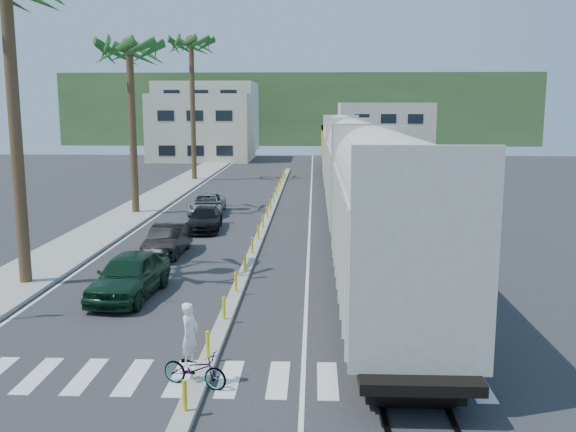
# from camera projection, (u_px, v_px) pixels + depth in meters

# --- Properties ---
(ground) EXTENTS (140.00, 140.00, 0.00)m
(ground) POSITION_uv_depth(u_px,v_px,m) (214.00, 348.00, 17.74)
(ground) COLOR #28282B
(ground) RESTS_ON ground
(sidewalk) EXTENTS (3.00, 90.00, 0.15)m
(sidewalk) POSITION_uv_depth(u_px,v_px,m) (145.00, 205.00, 42.69)
(sidewalk) COLOR gray
(sidewalk) RESTS_ON ground
(rails) EXTENTS (1.56, 100.00, 0.06)m
(rails) POSITION_uv_depth(u_px,v_px,m) (346.00, 201.00, 45.10)
(rails) COLOR black
(rails) RESTS_ON ground
(median) EXTENTS (0.45, 60.00, 0.85)m
(median) POSITION_uv_depth(u_px,v_px,m) (267.00, 219.00, 37.38)
(median) COLOR gray
(median) RESTS_ON ground
(crosswalk) EXTENTS (14.00, 2.20, 0.01)m
(crosswalk) POSITION_uv_depth(u_px,v_px,m) (201.00, 378.00, 15.77)
(crosswalk) COLOR silver
(crosswalk) RESTS_ON ground
(lane_markings) EXTENTS (9.42, 90.00, 0.01)m
(lane_markings) POSITION_uv_depth(u_px,v_px,m) (240.00, 207.00, 42.44)
(lane_markings) COLOR silver
(lane_markings) RESTS_ON ground
(freight_train) EXTENTS (3.00, 60.94, 5.85)m
(freight_train) POSITION_uv_depth(u_px,v_px,m) (351.00, 166.00, 39.94)
(freight_train) COLOR #B2B0A3
(freight_train) RESTS_ON ground
(palm_trees) EXTENTS (3.50, 37.20, 13.75)m
(palm_trees) POSITION_uv_depth(u_px,v_px,m) (135.00, 35.00, 38.58)
(palm_trees) COLOR brown
(palm_trees) RESTS_ON ground
(buildings) EXTENTS (38.00, 27.00, 10.00)m
(buildings) POSITION_uv_depth(u_px,v_px,m) (248.00, 122.00, 87.81)
(buildings) COLOR beige
(buildings) RESTS_ON ground
(hillside) EXTENTS (80.00, 20.00, 12.00)m
(hillside) POSITION_uv_depth(u_px,v_px,m) (300.00, 109.00, 115.18)
(hillside) COLOR #385628
(hillside) RESTS_ON ground
(car_lead) EXTENTS (2.60, 4.91, 1.57)m
(car_lead) POSITION_uv_depth(u_px,v_px,m) (129.00, 275.00, 22.35)
(car_lead) COLOR black
(car_lead) RESTS_ON ground
(car_second) EXTENTS (1.63, 4.15, 1.34)m
(car_second) POSITION_uv_depth(u_px,v_px,m) (168.00, 240.00, 28.74)
(car_second) COLOR black
(car_second) RESTS_ON ground
(car_third) EXTENTS (2.30, 4.48, 1.23)m
(car_third) POSITION_uv_depth(u_px,v_px,m) (205.00, 219.00, 34.45)
(car_third) COLOR black
(car_third) RESTS_ON ground
(car_rear) EXTENTS (2.51, 4.65, 1.23)m
(car_rear) POSITION_uv_depth(u_px,v_px,m) (207.00, 204.00, 39.67)
(car_rear) COLOR #A2A5A7
(car_rear) RESTS_ON ground
(cyclist) EXTENTS (1.60, 2.02, 2.07)m
(cyclist) POSITION_uv_depth(u_px,v_px,m) (194.00, 361.00, 15.22)
(cyclist) COLOR #9EA0A5
(cyclist) RESTS_ON ground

